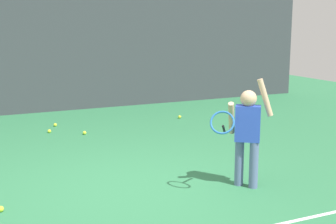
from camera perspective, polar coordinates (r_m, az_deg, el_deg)
The scene contains 11 objects.
ground_plane at distance 5.75m, azimuth -4.69°, elevation -9.54°, with size 20.00×20.00×0.00m, color #2D7247.
back_fence_windscreen at distance 10.79m, azimuth -15.17°, elevation 7.98°, with size 13.76×0.08×3.04m, color #383D42.
fence_post_2 at distance 10.84m, azimuth -15.25°, elevation 8.39°, with size 0.09×0.09×3.19m, color slate.
fence_post_3 at distance 11.88m, azimuth 1.14°, elevation 8.96°, with size 0.09×0.09×3.19m, color slate.
fence_post_4 at distance 13.69m, azimuth 14.06°, elevation 8.90°, with size 0.09×0.09×3.19m, color slate.
tennis_player at distance 5.73m, azimuth 9.58°, elevation -2.13°, with size 0.89×0.51×1.35m.
tennis_ball_2 at distance 8.59m, azimuth -10.17°, elevation -2.52°, with size 0.07×0.07×0.07m, color #CCE033.
tennis_ball_5 at distance 9.37m, azimuth -13.62°, elevation -1.54°, with size 0.07×0.07×0.07m, color #CCE033.
tennis_ball_6 at distance 8.86m, azimuth -14.30°, elevation -2.28°, with size 0.07×0.07×0.07m, color #CCE033.
tennis_ball_7 at distance 9.88m, azimuth 1.43°, elevation -0.59°, with size 0.07×0.07×0.07m, color #CCE033.
tennis_ball_8 at distance 5.42m, azimuth -19.77°, elevation -11.10°, with size 0.07×0.07×0.07m, color #CCE033.
Camera 1 is at (-1.83, -5.06, 2.01)m, focal length 49.86 mm.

